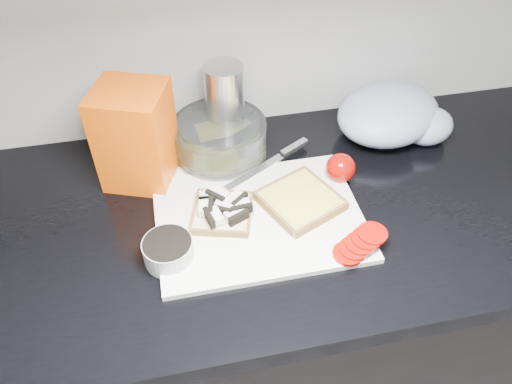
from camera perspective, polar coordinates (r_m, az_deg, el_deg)
base_cabinet at (r=1.39m, az=2.43°, el=-14.96°), size 3.50×0.60×0.86m
countertop at (r=1.03m, az=3.17°, el=-2.06°), size 3.50×0.64×0.04m
cutting_board at (r=0.98m, az=0.36°, el=-3.04°), size 0.40×0.30×0.01m
bread_left at (r=0.97m, az=-3.87°, el=-2.13°), size 0.14×0.14×0.04m
bread_right at (r=1.00m, az=5.08°, el=-0.96°), size 0.19×0.19×0.02m
tomato_slices at (r=0.93m, az=11.82°, el=-5.78°), size 0.12×0.09×0.02m
knife at (r=1.10m, az=2.52°, el=3.97°), size 0.21×0.13×0.01m
seed_tub at (r=0.92m, az=-9.99°, el=-6.54°), size 0.09×0.09×0.05m
tub_lid at (r=1.08m, az=-9.84°, el=1.32°), size 0.10×0.10×0.01m
glass_bowl at (r=1.11m, az=-4.17°, el=5.98°), size 0.21×0.21×0.09m
bread_bag at (r=1.04m, az=-13.58°, el=6.20°), size 0.17×0.17×0.21m
steel_canister at (r=1.10m, az=-3.53°, el=9.60°), size 0.08×0.08×0.20m
grocery_bag at (r=1.20m, az=15.48°, el=8.43°), size 0.31×0.28×0.11m
whole_tomatoes at (r=1.06m, az=9.64°, el=2.71°), size 0.06×0.06×0.06m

